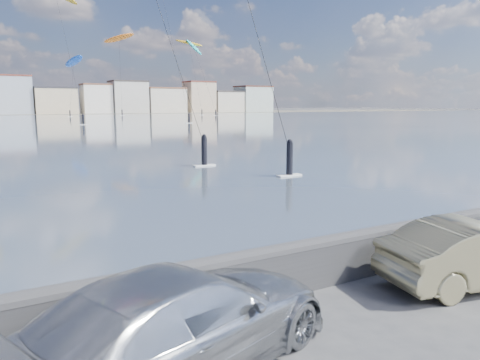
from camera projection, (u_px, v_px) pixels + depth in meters
name	position (u px, v px, depth m)	size (l,w,h in m)	color
seawall	(229.00, 279.00, 8.80)	(400.00, 0.36, 1.08)	#28282B
car_silver	(180.00, 321.00, 6.65)	(2.18, 5.35, 1.55)	#A9ACB1
car_champagne	(478.00, 253.00, 9.93)	(1.49, 4.28, 1.41)	tan
kitesurfer_6	(194.00, 48.00, 160.09)	(4.45, 19.20, 26.69)	#19BFBF
kitesurfer_9	(119.00, 39.00, 156.87)	(10.29, 11.38, 27.86)	orange
kitesurfer_14	(189.00, 44.00, 162.75)	(9.29, 14.56, 26.55)	#BF8C19
kitesurfer_15	(74.00, 62.00, 145.99)	(7.41, 15.77, 19.22)	blue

